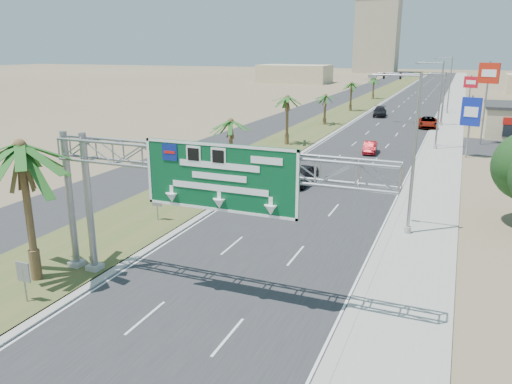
{
  "coord_description": "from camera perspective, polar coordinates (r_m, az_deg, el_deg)",
  "views": [
    {
      "loc": [
        9.86,
        -9.19,
        11.36
      ],
      "look_at": [
        0.44,
        13.83,
        4.2
      ],
      "focal_mm": 35.0,
      "sensor_mm": 36.0,
      "label": 1
    }
  ],
  "objects": [
    {
      "name": "road",
      "position": [
        120.13,
        17.73,
        9.89
      ],
      "size": [
        12.0,
        300.0,
        0.02
      ],
      "primitive_type": "cube",
      "color": "#28282B",
      "rests_on": "ground"
    },
    {
      "name": "pole_sign_red_near",
      "position": [
        66.62,
        25.01,
        11.64
      ],
      "size": [
        2.34,
        1.17,
        9.98
      ],
      "color": "gray",
      "rests_on": "ground"
    },
    {
      "name": "sign_gantry",
      "position": [
        22.64,
        -7.28,
        2.39
      ],
      "size": [
        16.75,
        1.24,
        7.5
      ],
      "color": "gray",
      "rests_on": "ground"
    },
    {
      "name": "car_mid_lane",
      "position": [
        57.76,
        12.91,
        4.98
      ],
      "size": [
        1.78,
        4.11,
        1.32
      ],
      "primitive_type": "imported",
      "rotation": [
        0.0,
        0.0,
        0.1
      ],
      "color": "maroon",
      "rests_on": "ground"
    },
    {
      "name": "car_right_lane",
      "position": [
        79.09,
        19.07,
        7.51
      ],
      "size": [
        3.11,
        5.95,
        1.6
      ],
      "primitive_type": "imported",
      "rotation": [
        0.0,
        0.0,
        0.08
      ],
      "color": "gray",
      "rests_on": "ground"
    },
    {
      "name": "opposing_road",
      "position": [
        122.7,
        9.69,
        10.53
      ],
      "size": [
        8.0,
        300.0,
        0.02
      ],
      "primitive_type": "cube",
      "color": "#28282B",
      "rests_on": "ground"
    },
    {
      "name": "building_distant_left",
      "position": [
        178.06,
        4.41,
        13.32
      ],
      "size": [
        24.0,
        14.0,
        6.0
      ],
      "primitive_type": "cube",
      "color": "tan",
      "rests_on": "ground"
    },
    {
      "name": "median_grass",
      "position": [
        121.36,
        12.96,
        10.32
      ],
      "size": [
        7.0,
        300.0,
        0.12
      ],
      "primitive_type": "cube",
      "color": "#415726",
      "rests_on": "ground"
    },
    {
      "name": "streetlight_far",
      "position": [
        97.45,
        21.12,
        11.09
      ],
      "size": [
        3.27,
        0.44,
        10.0
      ],
      "color": "gray",
      "rests_on": "ground"
    },
    {
      "name": "palm_row_c",
      "position": [
        60.64,
        3.61,
        10.64
      ],
      "size": [
        3.99,
        3.99,
        6.75
      ],
      "color": "brown",
      "rests_on": "ground"
    },
    {
      "name": "palm_row_e",
      "position": [
        96.36,
        10.87,
        12.05
      ],
      "size": [
        3.99,
        3.99,
        6.15
      ],
      "color": "brown",
      "rests_on": "ground"
    },
    {
      "name": "palm_row_b",
      "position": [
        45.97,
        -2.91,
        7.96
      ],
      "size": [
        3.99,
        3.99,
        5.95
      ],
      "color": "brown",
      "rests_on": "ground"
    },
    {
      "name": "signal_mast",
      "position": [
        81.56,
        19.24,
        10.61
      ],
      "size": [
        10.28,
        0.71,
        8.0
      ],
      "color": "gray",
      "rests_on": "ground"
    },
    {
      "name": "sidewalk_right",
      "position": [
        119.73,
        21.83,
        9.51
      ],
      "size": [
        4.0,
        300.0,
        0.1
      ],
      "primitive_type": "cube",
      "color": "#9E9B93",
      "rests_on": "ground"
    },
    {
      "name": "car_far",
      "position": [
        90.34,
        13.97,
        8.88
      ],
      "size": [
        2.94,
        5.8,
        1.61
      ],
      "primitive_type": "imported",
      "rotation": [
        0.0,
        0.0,
        0.13
      ],
      "color": "black",
      "rests_on": "ground"
    },
    {
      "name": "pole_sign_blue",
      "position": [
        58.1,
        23.35,
        8.22
      ],
      "size": [
        2.01,
        0.82,
        6.64
      ],
      "color": "gray",
      "rests_on": "ground"
    },
    {
      "name": "tower_distant",
      "position": [
        262.62,
        13.7,
        16.97
      ],
      "size": [
        20.0,
        16.0,
        35.0
      ],
      "primitive_type": "cube",
      "color": "tan",
      "rests_on": "ground"
    },
    {
      "name": "streetlight_near",
      "position": [
        31.99,
        17.2,
        3.31
      ],
      "size": [
        3.27,
        0.44,
        10.0
      ],
      "color": "gray",
      "rests_on": "ground"
    },
    {
      "name": "median_signback_b",
      "position": [
        34.27,
        -11.26,
        -1.06
      ],
      "size": [
        0.75,
        0.08,
        2.08
      ],
      "color": "gray",
      "rests_on": "ground"
    },
    {
      "name": "car_left_lane",
      "position": [
        43.25,
        5.16,
        1.89
      ],
      "size": [
        2.32,
        4.97,
        1.65
      ],
      "primitive_type": "imported",
      "rotation": [
        0.0,
        0.0,
        -0.08
      ],
      "color": "black",
      "rests_on": "ground"
    },
    {
      "name": "streetlight_mid",
      "position": [
        61.6,
        20.0,
        8.9
      ],
      "size": [
        3.27,
        0.44,
        10.0
      ],
      "color": "gray",
      "rests_on": "ground"
    },
    {
      "name": "palm_row_d",
      "position": [
        77.95,
        7.94,
        10.8
      ],
      "size": [
        3.99,
        3.99,
        5.45
      ],
      "color": "brown",
      "rests_on": "ground"
    },
    {
      "name": "palm_near",
      "position": [
        26.05,
        -25.39,
        4.72
      ],
      "size": [
        5.7,
        5.7,
        8.35
      ],
      "color": "brown",
      "rests_on": "ground"
    },
    {
      "name": "palm_row_f",
      "position": [
        120.93,
        13.34,
        12.49
      ],
      "size": [
        3.99,
        3.99,
        5.75
      ],
      "color": "brown",
      "rests_on": "ground"
    },
    {
      "name": "median_signback_a",
      "position": [
        25.31,
        -25.03,
        -8.59
      ],
      "size": [
        0.75,
        0.08,
        2.08
      ],
      "color": "gray",
      "rests_on": "ground"
    },
    {
      "name": "pole_sign_red_far",
      "position": [
        89.26,
        23.32,
        11.14
      ],
      "size": [
        2.15,
        1.12,
        7.27
      ],
      "color": "gray",
      "rests_on": "ground"
    }
  ]
}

